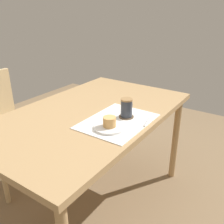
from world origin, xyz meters
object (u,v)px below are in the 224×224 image
pastry (110,122)px  dining_table (90,122)px  wooden_chair (1,125)px  coffee_mug (127,107)px  pastry_plate (110,127)px

pastry → dining_table: bearing=62.3°
wooden_chair → coffee_mug: 1.08m
pastry_plate → pastry: pastry is taller
wooden_chair → pastry: (0.03, -1.01, 0.29)m
pastry_plate → coffee_mug: bearing=0.1°
coffee_mug → dining_table: bearing=102.6°
dining_table → pastry: size_ratio=19.39×
dining_table → pastry: pastry is taller
wooden_chair → coffee_mug: (0.21, -1.01, 0.31)m
wooden_chair → pastry: wooden_chair is taller
wooden_chair → pastry: 1.05m
pastry → coffee_mug: (0.18, 0.00, 0.02)m
wooden_chair → pastry_plate: 1.04m
wooden_chair → coffee_mug: size_ratio=8.06×
pastry_plate → coffee_mug: 0.19m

